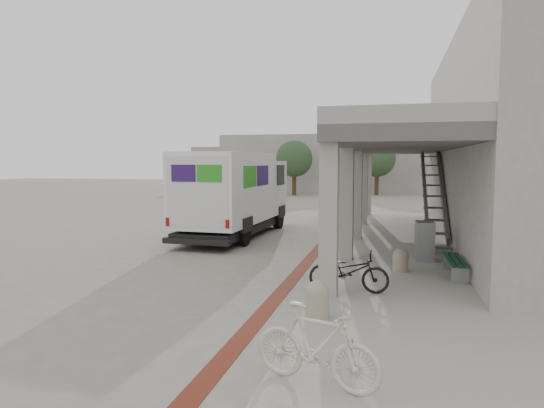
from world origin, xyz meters
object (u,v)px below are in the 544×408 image
(bicycle_black, at_px, (349,271))
(bicycle_cream, at_px, (316,346))
(bench, at_px, (455,264))
(fedex_truck, at_px, (235,192))
(utility_cabinet, at_px, (425,241))

(bicycle_black, bearing_deg, bicycle_cream, 179.71)
(bench, bearing_deg, fedex_truck, 142.32)
(fedex_truck, relative_size, bicycle_cream, 4.50)
(bicycle_cream, bearing_deg, fedex_truck, 40.59)
(bicycle_cream, bearing_deg, bicycle_black, 17.89)
(fedex_truck, relative_size, bicycle_black, 4.49)
(bicycle_cream, bearing_deg, bench, -2.02)
(bench, xyz_separation_m, utility_cabinet, (-0.62, 1.82, 0.25))
(fedex_truck, height_order, bench, fedex_truck)
(fedex_truck, xyz_separation_m, bicycle_cream, (5.13, -12.25, -1.10))
(utility_cabinet, distance_m, bicycle_black, 4.34)
(utility_cabinet, bearing_deg, bicycle_cream, -105.33)
(bench, height_order, bicycle_black, bicycle_black)
(utility_cabinet, height_order, bicycle_cream, utility_cabinet)
(fedex_truck, relative_size, utility_cabinet, 6.94)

